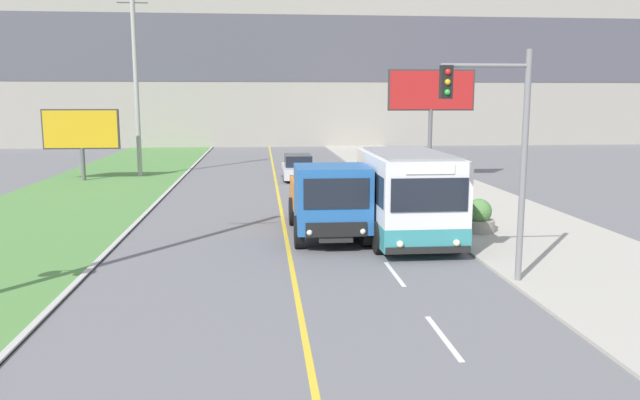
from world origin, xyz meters
TOP-DOWN VIEW (x-y plane):
  - apartment_block_background at (0.00, 62.10)m, footprint 80.00×8.04m
  - city_bus at (3.96, 16.15)m, footprint 2.72×5.52m
  - dump_truck at (1.43, 16.68)m, footprint 2.45×6.48m
  - car_distant at (1.34, 32.83)m, footprint 1.80×4.30m
  - utility_pole_far at (-8.21, 35.05)m, footprint 1.80×0.28m
  - traffic_light_mast at (5.09, 11.25)m, footprint 2.28×0.32m
  - billboard_large at (8.83, 31.28)m, footprint 4.96×0.24m
  - billboard_small at (-11.10, 33.32)m, footprint 4.29×0.24m
  - planter_round_near at (6.75, 17.10)m, footprint 1.11×1.11m
  - planter_round_second at (6.68, 22.58)m, footprint 1.25×1.25m
  - planter_round_third at (6.75, 28.06)m, footprint 1.24×1.24m

SIDE VIEW (x-z plane):
  - planter_round_near at x=6.75m, z-range 0.00..1.18m
  - planter_round_second at x=6.68m, z-range -0.01..1.24m
  - planter_round_third at x=6.75m, z-range -0.01..1.25m
  - car_distant at x=1.34m, z-range -0.04..1.41m
  - dump_truck at x=1.43m, z-range -0.01..2.58m
  - city_bus at x=3.96m, z-range 0.02..3.01m
  - billboard_small at x=-11.10m, z-range 0.82..4.95m
  - traffic_light_mast at x=5.09m, z-range 0.81..6.70m
  - billboard_large at x=8.83m, z-range 1.75..8.09m
  - utility_pole_far at x=-8.21m, z-range 0.06..11.74m
  - apartment_block_background at x=0.00m, z-range 0.00..18.16m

